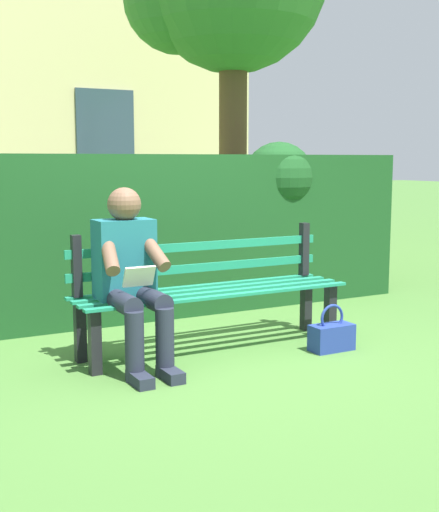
{
  "coord_description": "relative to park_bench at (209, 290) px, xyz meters",
  "views": [
    {
      "loc": [
        2.2,
        4.18,
        1.34
      ],
      "look_at": [
        0.0,
        0.1,
        0.69
      ],
      "focal_mm": 47.88,
      "sensor_mm": 36.0,
      "label": 1
    }
  ],
  "objects": [
    {
      "name": "ground",
      "position": [
        0.0,
        0.06,
        -0.42
      ],
      "size": [
        60.0,
        60.0,
        0.0
      ],
      "primitive_type": "plane",
      "color": "#477533"
    },
    {
      "name": "hedge_backdrop",
      "position": [
        0.37,
        -1.27,
        0.31
      ],
      "size": [
        5.85,
        0.81,
        1.51
      ],
      "color": "#19471E",
      "rests_on": "ground"
    },
    {
      "name": "handbag",
      "position": [
        -0.73,
        0.48,
        -0.32
      ],
      "size": [
        0.31,
        0.15,
        0.33
      ],
      "color": "navy",
      "rests_on": "ground"
    },
    {
      "name": "park_bench",
      "position": [
        0.0,
        0.0,
        0.0
      ],
      "size": [
        1.99,
        0.47,
        0.85
      ],
      "color": "black",
      "rests_on": "ground"
    },
    {
      "name": "person_seated",
      "position": [
        0.65,
        0.16,
        0.19
      ],
      "size": [
        0.44,
        0.73,
        1.16
      ],
      "color": "#1E6672",
      "rests_on": "ground"
    }
  ]
}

